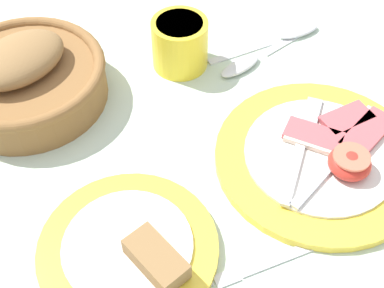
% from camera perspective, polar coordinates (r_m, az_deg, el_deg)
% --- Properties ---
extents(ground_plane, '(3.00, 3.00, 0.00)m').
position_cam_1_polar(ground_plane, '(0.64, 5.47, -6.41)').
color(ground_plane, '#B7CCB7').
extents(breakfast_plate, '(0.26, 0.26, 0.04)m').
position_cam_1_polar(breakfast_plate, '(0.69, 13.77, -1.23)').
color(breakfast_plate, yellow).
rests_on(breakfast_plate, ground_plane).
extents(bread_plate, '(0.20, 0.20, 0.04)m').
position_cam_1_polar(bread_plate, '(0.60, -6.56, -11.10)').
color(bread_plate, yellow).
rests_on(bread_plate, ground_plane).
extents(sugar_cup, '(0.08, 0.08, 0.07)m').
position_cam_1_polar(sugar_cup, '(0.78, -1.30, 10.78)').
color(sugar_cup, yellow).
rests_on(sugar_cup, ground_plane).
extents(bread_basket, '(0.22, 0.22, 0.09)m').
position_cam_1_polar(bread_basket, '(0.76, -17.44, 6.80)').
color(bread_basket, brown).
rests_on(bread_basket, ground_plane).
extents(teaspoon_by_saucer, '(0.19, 0.03, 0.01)m').
position_cam_1_polar(teaspoon_by_saucer, '(0.86, 9.74, 11.26)').
color(teaspoon_by_saucer, silver).
rests_on(teaspoon_by_saucer, ground_plane).
extents(teaspoon_near_cup, '(0.19, 0.05, 0.01)m').
position_cam_1_polar(teaspoon_near_cup, '(0.81, 6.57, 9.03)').
color(teaspoon_near_cup, silver).
rests_on(teaspoon_near_cup, ground_plane).
extents(fork_on_cloth, '(0.19, 0.04, 0.01)m').
position_cam_1_polar(fork_on_cloth, '(0.60, 7.04, -12.76)').
color(fork_on_cloth, silver).
rests_on(fork_on_cloth, ground_plane).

